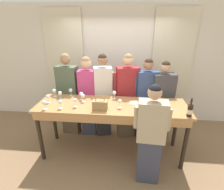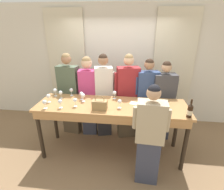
{
  "view_description": "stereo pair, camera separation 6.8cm",
  "coord_description": "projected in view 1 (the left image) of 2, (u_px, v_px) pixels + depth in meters",
  "views": [
    {
      "loc": [
        0.27,
        -2.77,
        2.37
      ],
      "look_at": [
        0.0,
        0.08,
        1.18
      ],
      "focal_mm": 28.0,
      "sensor_mm": 36.0,
      "label": 1
    },
    {
      "loc": [
        0.34,
        -2.76,
        2.37
      ],
      "look_at": [
        0.0,
        0.08,
        1.18
      ],
      "focal_mm": 28.0,
      "sensor_mm": 36.0,
      "label": 2
    }
  ],
  "objects": [
    {
      "name": "wine_glass_center_right",
      "position": [
        83.0,
        96.0,
        3.15
      ],
      "size": [
        0.07,
        0.07,
        0.15
      ],
      "color": "white",
      "rests_on": "tasting_bar"
    },
    {
      "name": "guest_striped_shirt",
      "position": [
        127.0,
        97.0,
        3.65
      ],
      "size": [
        0.55,
        0.34,
        1.83
      ],
      "color": "brown",
      "rests_on": "ground_plane"
    },
    {
      "name": "wine_glass_front_mid",
      "position": [
        54.0,
        91.0,
        3.37
      ],
      "size": [
        0.07,
        0.07,
        0.15
      ],
      "color": "white",
      "rests_on": "tasting_bar"
    },
    {
      "name": "wine_glass_center_mid",
      "position": [
        114.0,
        93.0,
        3.28
      ],
      "size": [
        0.07,
        0.07,
        0.15
      ],
      "color": "white",
      "rests_on": "tasting_bar"
    },
    {
      "name": "wine_glass_center_left",
      "position": [
        60.0,
        102.0,
        2.9
      ],
      "size": [
        0.07,
        0.07,
        0.15
      ],
      "color": "white",
      "rests_on": "tasting_bar"
    },
    {
      "name": "guest_olive_jacket",
      "position": [
        69.0,
        95.0,
        3.76
      ],
      "size": [
        0.56,
        0.28,
        1.82
      ],
      "color": "brown",
      "rests_on": "ground_plane"
    },
    {
      "name": "potted_plant",
      "position": [
        51.0,
        109.0,
        4.55
      ],
      "size": [
        0.28,
        0.28,
        0.58
      ],
      "color": "#4C4C51",
      "rests_on": "ground_plane"
    },
    {
      "name": "wine_glass_back_left",
      "position": [
        120.0,
        102.0,
        2.92
      ],
      "size": [
        0.07,
        0.07,
        0.15
      ],
      "color": "white",
      "rests_on": "tasting_bar"
    },
    {
      "name": "wine_glass_back_right",
      "position": [
        81.0,
        94.0,
        3.23
      ],
      "size": [
        0.07,
        0.07,
        0.15
      ],
      "color": "white",
      "rests_on": "tasting_bar"
    },
    {
      "name": "ground_plane",
      "position": [
        112.0,
        151.0,
        3.47
      ],
      "size": [
        18.0,
        18.0,
        0.0
      ],
      "primitive_type": "plane",
      "color": "#846647"
    },
    {
      "name": "wine_glass_front_left",
      "position": [
        71.0,
        91.0,
        3.4
      ],
      "size": [
        0.07,
        0.07,
        0.15
      ],
      "color": "white",
      "rests_on": "tasting_bar"
    },
    {
      "name": "curtain_panel_right",
      "position": [
        171.0,
        70.0,
        4.12
      ],
      "size": [
        0.92,
        0.03,
        2.69
      ],
      "color": "beige",
      "rests_on": "ground_plane"
    },
    {
      "name": "guest_navy_coat",
      "position": [
        146.0,
        99.0,
        3.62
      ],
      "size": [
        0.53,
        0.29,
        1.75
      ],
      "color": "#473833",
      "rests_on": "ground_plane"
    },
    {
      "name": "pen",
      "position": [
        138.0,
        114.0,
        2.76
      ],
      "size": [
        0.01,
        0.15,
        0.01
      ],
      "color": "black",
      "rests_on": "tasting_bar"
    },
    {
      "name": "host_pouring",
      "position": [
        151.0,
        136.0,
        2.55
      ],
      "size": [
        0.52,
        0.25,
        1.64
      ],
      "color": "#383D51",
      "rests_on": "ground_plane"
    },
    {
      "name": "curtain_panel_left",
      "position": [
        66.0,
        67.0,
        4.35
      ],
      "size": [
        0.92,
        0.03,
        2.69
      ],
      "color": "beige",
      "rests_on": "ground_plane"
    },
    {
      "name": "tasting_bar",
      "position": [
        111.0,
        111.0,
        3.1
      ],
      "size": [
        2.65,
        0.78,
        1.03
      ],
      "color": "#B27F4C",
      "rests_on": "ground_plane"
    },
    {
      "name": "wine_glass_by_handbag",
      "position": [
        48.0,
        97.0,
        3.11
      ],
      "size": [
        0.07,
        0.07,
        0.15
      ],
      "color": "white",
      "rests_on": "tasting_bar"
    },
    {
      "name": "wine_bottle",
      "position": [
        190.0,
        110.0,
        2.66
      ],
      "size": [
        0.08,
        0.08,
        0.3
      ],
      "color": "black",
      "rests_on": "tasting_bar"
    },
    {
      "name": "guest_cream_sweater",
      "position": [
        103.0,
        95.0,
        3.69
      ],
      "size": [
        0.47,
        0.31,
        1.82
      ],
      "color": "#28282D",
      "rests_on": "ground_plane"
    },
    {
      "name": "guest_beige_cap",
      "position": [
        162.0,
        101.0,
        3.61
      ],
      "size": [
        0.55,
        0.31,
        1.7
      ],
      "color": "#383D51",
      "rests_on": "ground_plane"
    },
    {
      "name": "napkin",
      "position": [
        134.0,
        103.0,
        3.14
      ],
      "size": [
        0.15,
        0.15,
        0.0
      ],
      "color": "white",
      "rests_on": "tasting_bar"
    },
    {
      "name": "guest_pink_top",
      "position": [
        88.0,
        96.0,
        3.72
      ],
      "size": [
        0.47,
        0.28,
        1.76
      ],
      "color": "#383D51",
      "rests_on": "ground_plane"
    },
    {
      "name": "wine_glass_back_mid",
      "position": [
        60.0,
        93.0,
        3.27
      ],
      "size": [
        0.07,
        0.07,
        0.15
      ],
      "color": "white",
      "rests_on": "tasting_bar"
    },
    {
      "name": "handbag",
      "position": [
        100.0,
        105.0,
        2.87
      ],
      "size": [
        0.25,
        0.13,
        0.25
      ],
      "color": "#997A4C",
      "rests_on": "tasting_bar"
    },
    {
      "name": "wall_back",
      "position": [
        117.0,
        65.0,
        4.27
      ],
      "size": [
        12.0,
        0.06,
        2.8
      ],
      "color": "silver",
      "rests_on": "ground_plane"
    },
    {
      "name": "wine_glass_front_right",
      "position": [
        148.0,
        103.0,
        2.85
      ],
      "size": [
        0.07,
        0.07,
        0.15
      ],
      "color": "white",
      "rests_on": "tasting_bar"
    },
    {
      "name": "wine_glass_near_host",
      "position": [
        44.0,
        103.0,
        2.87
      ],
      "size": [
        0.07,
        0.07,
        0.15
      ],
      "color": "white",
      "rests_on": "tasting_bar"
    },
    {
      "name": "wine_glass_by_bottle",
      "position": [
        75.0,
        101.0,
        2.96
      ],
      "size": [
        0.07,
        0.07,
        0.15
      ],
      "color": "white",
      "rests_on": "tasting_bar"
    }
  ]
}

